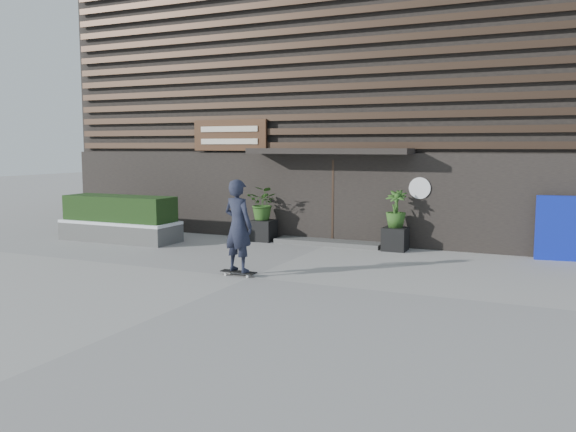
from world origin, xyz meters
The scene contains 12 objects.
ground centered at (0.00, 0.00, 0.00)m, with size 80.00×80.00×0.00m, color #A19E99.
entrance_step centered at (0.00, 4.60, 0.06)m, with size 3.00×0.80×0.12m, color #4C4C4A.
planter_pot_left centered at (-1.90, 4.40, 0.30)m, with size 0.60×0.60×0.60m, color black.
bamboo_left centered at (-1.90, 4.40, 1.08)m, with size 0.86×0.75×0.96m, color #2D591E.
planter_pot_right centered at (1.90, 4.40, 0.30)m, with size 0.60×0.60×0.60m, color black.
bamboo_right centered at (1.90, 4.40, 1.08)m, with size 0.54×0.54×0.96m, color #2D591E.
raised_bed centered at (-5.66, 2.76, 0.25)m, with size 3.50×1.20×0.50m, color #4E4F4C.
snow_layer centered at (-5.66, 2.76, 0.54)m, with size 3.50×1.20×0.08m, color white.
hedge centered at (-5.66, 2.76, 0.93)m, with size 3.30×1.00×0.70m, color #183212.
blue_tarp centered at (6.03, 4.70, 0.77)m, with size 1.63×0.12×1.53m, color #0C1BA5.
building centered at (0.00, 9.96, 3.99)m, with size 18.00×11.00×8.00m.
skateboarder centered at (-0.29, 0.05, 1.04)m, with size 0.79×0.61×2.01m.
Camera 1 is at (5.72, -10.63, 2.67)m, focal length 37.36 mm.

